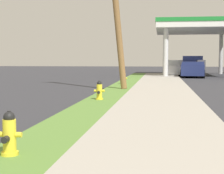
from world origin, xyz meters
TOP-DOWN VIEW (x-y plane):
  - fire_hydrant_nearest at (0.52, 5.41)m, footprint 0.42×0.38m
  - fire_hydrant_second at (0.62, 13.81)m, footprint 0.42×0.38m
  - fire_hydrant_third at (0.67, 22.94)m, footprint 0.42×0.37m
  - car_white_by_near_pump at (4.42, 37.79)m, footprint 2.13×4.58m
  - truck_silver_at_forecourt at (6.67, 44.54)m, footprint 2.27×5.46m
  - truck_navy_on_apron at (5.94, 34.85)m, footprint 2.51×5.54m

SIDE VIEW (x-z plane):
  - fire_hydrant_nearest at x=0.52m, z-range 0.07..0.82m
  - fire_hydrant_second at x=0.62m, z-range 0.07..0.82m
  - fire_hydrant_third at x=0.67m, z-range 0.07..0.82m
  - car_white_by_near_pump at x=4.42m, z-range -0.07..1.51m
  - truck_silver_at_forecourt at x=6.67m, z-range -0.07..1.90m
  - truck_navy_on_apron at x=5.94m, z-range -0.07..1.90m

